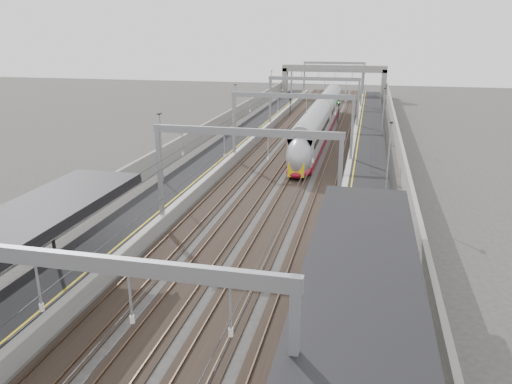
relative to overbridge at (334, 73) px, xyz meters
The scene contains 13 objects.
platform_left 55.79m from the overbridge, 98.28° to the right, with size 4.00×120.00×1.00m, color black.
platform_right 55.79m from the overbridge, 81.72° to the right, with size 4.00×120.00×1.00m, color black.
tracks 55.25m from the overbridge, 90.00° to the right, with size 11.40×140.00×0.20m.
overhead_line 48.39m from the overbridge, 90.00° to the right, with size 13.00×140.00×6.60m.
canopy_right 97.35m from the overbridge, 85.27° to the right, with size 4.40×30.00×4.24m.
overbridge is the anchor object (origin of this frame).
wall_left 56.25m from the overbridge, 101.51° to the right, with size 0.30×120.00×3.20m, color slate.
wall_right 56.25m from the overbridge, 78.49° to the right, with size 0.30×120.00×3.20m, color slate.
train 43.55m from the overbridge, 88.02° to the right, with size 2.50×45.48×3.95m.
bench 92.07m from the overbridge, 84.26° to the right, with size 1.00×1.92×0.96m.
signal_green 26.66m from the overbridge, 101.31° to the right, with size 0.32×0.32×3.48m.
signal_red_near 31.53m from the overbridge, 84.15° to the right, with size 0.32×0.32×3.48m.
signal_red_far 27.27m from the overbridge, 78.51° to the right, with size 0.32×0.32×3.48m.
Camera 1 is at (7.87, -9.64, 13.68)m, focal length 35.00 mm.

